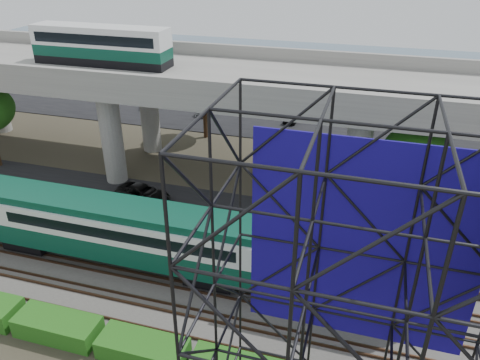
% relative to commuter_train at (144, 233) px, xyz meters
% --- Properties ---
extents(ground, '(140.00, 140.00, 0.00)m').
position_rel_commuter_train_xyz_m(ground, '(1.88, -2.00, -2.88)').
color(ground, '#474233').
rests_on(ground, ground).
extents(ballast_bed, '(90.00, 12.00, 0.20)m').
position_rel_commuter_train_xyz_m(ballast_bed, '(1.88, 0.00, -2.78)').
color(ballast_bed, slate).
rests_on(ballast_bed, ground).
extents(service_road, '(90.00, 5.00, 0.08)m').
position_rel_commuter_train_xyz_m(service_road, '(1.88, 8.50, -2.84)').
color(service_road, black).
rests_on(service_road, ground).
extents(parking_lot, '(90.00, 18.00, 0.08)m').
position_rel_commuter_train_xyz_m(parking_lot, '(1.88, 32.00, -2.84)').
color(parking_lot, black).
rests_on(parking_lot, ground).
extents(harbor_water, '(140.00, 40.00, 0.03)m').
position_rel_commuter_train_xyz_m(harbor_water, '(1.88, 54.00, -2.87)').
color(harbor_water, '#465A74').
rests_on(harbor_water, ground).
extents(rail_tracks, '(90.00, 9.52, 0.16)m').
position_rel_commuter_train_xyz_m(rail_tracks, '(1.88, -0.00, -2.60)').
color(rail_tracks, '#472D1E').
rests_on(rail_tracks, ballast_bed).
extents(commuter_train, '(29.30, 3.06, 4.30)m').
position_rel_commuter_train_xyz_m(commuter_train, '(0.00, 0.00, 0.00)').
color(commuter_train, black).
rests_on(commuter_train, rail_tracks).
extents(overpass, '(80.00, 12.00, 12.40)m').
position_rel_commuter_train_xyz_m(overpass, '(1.00, 14.00, 5.33)').
color(overpass, '#9E9B93').
rests_on(overpass, ground).
extents(scaffold_tower, '(9.36, 6.36, 15.00)m').
position_rel_commuter_train_xyz_m(scaffold_tower, '(12.75, -9.98, 4.59)').
color(scaffold_tower, black).
rests_on(scaffold_tower, ground).
extents(hedge_strip, '(34.60, 1.80, 1.20)m').
position_rel_commuter_train_xyz_m(hedge_strip, '(2.88, -6.30, -2.32)').
color(hedge_strip, '#195A14').
rests_on(hedge_strip, ground).
extents(trees, '(40.94, 16.94, 7.69)m').
position_rel_commuter_train_xyz_m(trees, '(-2.79, 14.17, 2.69)').
color(trees, '#382314').
rests_on(trees, ground).
extents(suv, '(4.93, 3.03, 1.28)m').
position_rel_commuter_train_xyz_m(suv, '(-4.25, 7.87, -2.16)').
color(suv, black).
rests_on(suv, service_road).
extents(parked_cars, '(35.28, 9.39, 1.24)m').
position_rel_commuter_train_xyz_m(parked_cars, '(2.52, 31.61, -2.22)').
color(parked_cars, silver).
rests_on(parked_cars, parking_lot).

